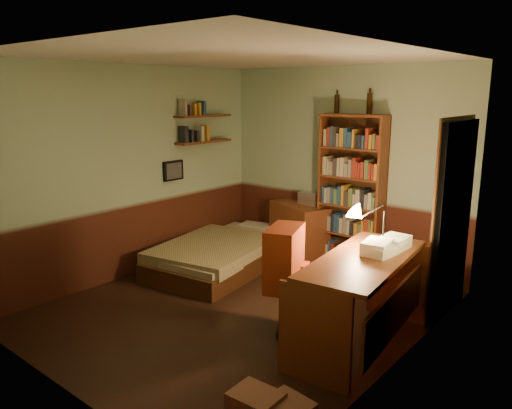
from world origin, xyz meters
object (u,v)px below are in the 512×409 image
Objects in this scene: dresser at (299,231)px; desk at (362,303)px; mini_stereo at (311,198)px; bed at (225,244)px; bookshelf at (351,194)px; office_chair at (304,286)px; desk_lamp at (384,215)px.

dresser is 0.54× the size of desk.
dresser is 2.91× the size of mini_stereo.
dresser is at bearing 50.78° from bed.
bookshelf is (0.63, -0.04, 0.15)m from mini_stereo.
dresser is 2.51m from desk.
office_chair is (1.34, -1.83, 0.11)m from dresser.
dresser is at bearing 105.30° from office_chair.
bookshelf is (1.28, 0.99, 0.69)m from bed.
office_chair is (1.23, -1.95, -0.35)m from mini_stereo.
mini_stereo is at bearing 132.72° from desk_lamp.
dresser is at bearing 136.92° from desk_lamp.
desk is 0.55m from office_chair.
desk_lamp is 0.63× the size of office_chair.
office_chair is (-0.52, -0.15, 0.07)m from desk.
mini_stereo is at bearing 49.45° from bed.
desk_lamp reaches higher than bed.
office_chair reaches higher than desk.
desk reaches higher than bed.
desk_lamp is (-0.01, 0.37, 0.74)m from desk.
desk_lamp is (2.40, -0.40, 0.85)m from bed.
dresser is at bearing 131.05° from desk.
desk_lamp is at bearing -36.74° from mini_stereo.
bed is at bearing -101.04° from dresser.
dresser is 2.27m from office_chair.
desk is (1.75, -1.80, -0.42)m from mini_stereo.
mini_stereo is at bearing 172.38° from bookshelf.
bed is at bearing -146.41° from bookshelf.
desk is at bearing -43.23° from mini_stereo.
mini_stereo is 0.65m from bookshelf.
mini_stereo is 0.47× the size of desk_lamp.
mini_stereo reaches higher than desk.
bookshelf is at bearing -1.06° from mini_stereo.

